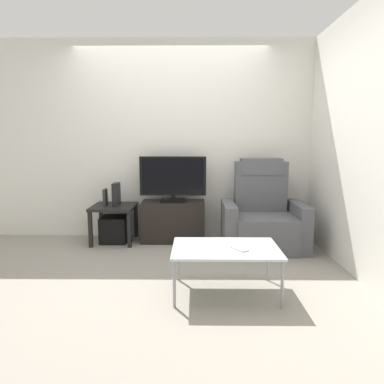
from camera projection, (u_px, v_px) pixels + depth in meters
The scene contains 12 objects.
ground_plane at pixel (165, 264), 3.64m from camera, with size 6.40×6.40×0.00m, color gray.
wall_back at pixel (172, 141), 4.56m from camera, with size 6.40×0.06×2.60m, color silver.
wall_side at pixel (351, 141), 3.42m from camera, with size 0.06×4.48×2.60m, color silver.
tv_stand at pixel (173, 221), 4.45m from camera, with size 0.81×0.41×0.52m.
television at pixel (173, 178), 4.39m from camera, with size 0.85×0.20×0.58m.
recliner_armchair at pixel (263, 217), 4.17m from camera, with size 0.98×0.78×1.08m.
side_table at pixel (114, 211), 4.38m from camera, with size 0.54×0.54×0.48m.
subwoofer_box at pixel (115, 229), 4.41m from camera, with size 0.33×0.33×0.33m, color black.
book_upright at pixel (105, 197), 4.33m from camera, with size 0.03×0.12×0.21m, color #262626.
game_console at pixel (116, 194), 4.35m from camera, with size 0.07×0.20×0.29m, color black.
coffee_table at pixel (226, 250), 2.90m from camera, with size 0.90×0.60×0.41m.
cell_phone at pixel (240, 249), 2.83m from camera, with size 0.07×0.15×0.01m, color #B7B7BC.
Camera 1 is at (0.32, -3.48, 1.30)m, focal length 31.97 mm.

